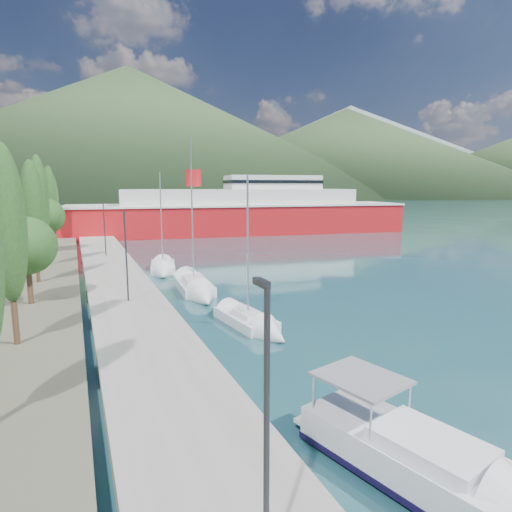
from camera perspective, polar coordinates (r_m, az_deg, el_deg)
name	(u,v)px	position (r m, az deg, el deg)	size (l,w,h in m)	color
ground	(117,215)	(135.13, -17.99, 5.21)	(1400.00, 1400.00, 0.00)	#1F4B53
quay	(114,276)	(41.24, -18.37, -2.57)	(5.00, 88.00, 0.80)	gray
hills_far	(181,138)	(654.36, -9.99, 15.19)	(1480.00, 900.00, 180.00)	slate
hills_near	(201,141)	(404.23, -7.41, 14.98)	(1010.00, 520.00, 115.00)	#304827
tree_row	(39,213)	(46.02, -26.91, 5.08)	(4.20, 64.03, 10.86)	#47301E
lamp_posts	(127,255)	(29.37, -16.81, 0.17)	(0.15, 44.28, 6.06)	#2D2D33
motor_cruiser	(454,486)	(14.17, 24.89, -26.05)	(4.68, 9.07, 3.21)	black
sailboat_near	(259,327)	(25.69, 0.42, -9.46)	(2.93, 7.15, 9.98)	silver
sailboat_mid	(198,292)	(34.13, -7.69, -4.72)	(3.08, 9.50, 13.47)	silver
sailboat_far	(163,271)	(43.16, -12.28, -1.92)	(3.67, 7.69, 10.86)	silver
ferry	(241,213)	(78.91, -1.99, 5.74)	(61.78, 20.85, 12.04)	red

